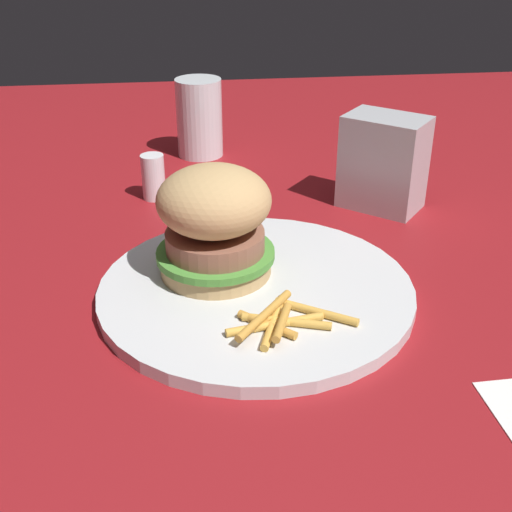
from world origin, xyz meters
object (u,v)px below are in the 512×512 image
napkin_dispenser (383,163)px  salt_shaker (153,177)px  sandwich (214,221)px  drink_glass (200,122)px  fries_pile (281,320)px  plate (256,290)px

napkin_dispenser → salt_shaker: bearing=-152.0°
sandwich → drink_glass: 0.36m
sandwich → fries_pile: (0.05, -0.10, -0.05)m
sandwich → plate: bearing=-41.4°
fries_pile → drink_glass: drink_glass is taller
napkin_dispenser → salt_shaker: size_ratio=1.98×
plate → napkin_dispenser: size_ratio=2.64×
plate → drink_glass: size_ratio=2.68×
fries_pile → salt_shaker: salt_shaker is taller
plate → salt_shaker: salt_shaker is taller
sandwich → drink_glass: sandwich is taller
sandwich → salt_shaker: (-0.06, 0.21, -0.04)m
sandwich → fries_pile: size_ratio=0.99×
fries_pile → salt_shaker: 0.33m
drink_glass → fries_pile: bearing=-84.2°
plate → salt_shaker: bearing=111.8°
napkin_dispenser → salt_shaker: (-0.27, 0.06, -0.03)m
plate → sandwich: size_ratio=2.61×
plate → drink_glass: bearing=94.9°
plate → drink_glass: 0.39m
sandwich → drink_glass: (0.00, 0.36, -0.02)m
drink_glass → sandwich: bearing=-90.2°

